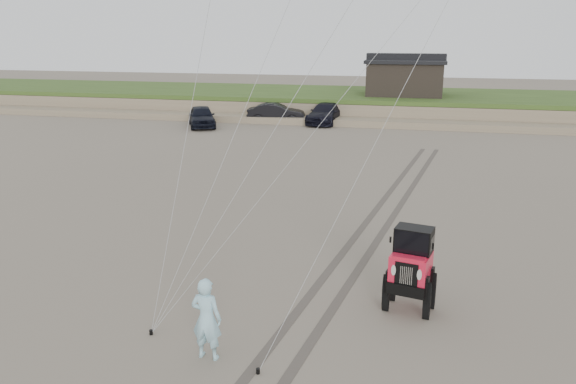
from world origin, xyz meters
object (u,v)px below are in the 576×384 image
(truck_a, at_px, (202,116))
(truck_c, at_px, (326,113))
(cabin, at_px, (405,76))
(man, at_px, (207,319))
(jeep, at_px, (410,279))
(truck_b, at_px, (276,113))

(truck_a, distance_m, truck_c, 9.41)
(cabin, xyz_separation_m, truck_a, (-14.30, -9.42, -2.47))
(truck_c, xyz_separation_m, man, (2.89, -32.52, 0.17))
(cabin, bearing_deg, jeep, -87.77)
(man, bearing_deg, cabin, -90.40)
(cabin, relative_size, jeep, 1.38)
(truck_a, height_order, truck_c, truck_a)
(truck_c, bearing_deg, truck_b, -168.60)
(truck_a, xyz_separation_m, truck_b, (4.83, 3.32, -0.04))
(jeep, bearing_deg, man, -130.32)
(cabin, height_order, truck_a, cabin)
(jeep, height_order, man, man)
(cabin, distance_m, jeep, 35.13)
(truck_b, bearing_deg, truck_a, 116.36)
(truck_b, bearing_deg, jeep, -167.59)
(truck_b, height_order, truck_c, truck_c)
(cabin, height_order, jeep, cabin)
(truck_c, height_order, jeep, jeep)
(truck_b, xyz_separation_m, man, (6.68, -32.10, 0.20))
(cabin, relative_size, man, 3.45)
(truck_a, distance_m, truck_b, 5.86)
(cabin, distance_m, truck_c, 8.40)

